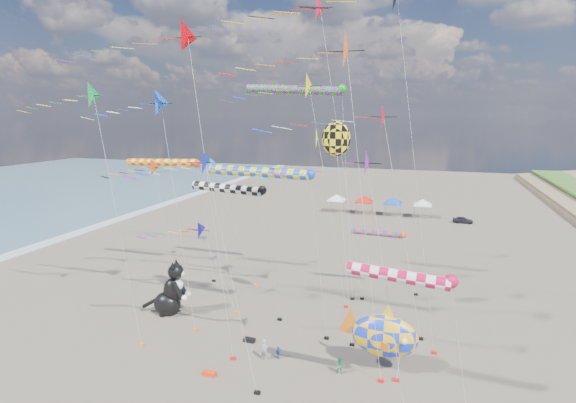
{
  "coord_description": "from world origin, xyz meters",
  "views": [
    {
      "loc": [
        10.03,
        -18.81,
        17.42
      ],
      "look_at": [
        0.14,
        12.0,
        11.17
      ],
      "focal_mm": 28.0,
      "sensor_mm": 36.0,
      "label": 1
    }
  ],
  "objects_px": {
    "fish_inflatable": "(383,336)",
    "child_green": "(340,366)",
    "parked_car": "(463,220)",
    "child_blue": "(278,352)",
    "person_adult": "(264,350)",
    "cat_inflatable": "(169,287)"
  },
  "relations": [
    {
      "from": "fish_inflatable",
      "to": "child_blue",
      "type": "xyz_separation_m",
      "value": [
        -7.38,
        -0.71,
        -2.13
      ]
    },
    {
      "from": "cat_inflatable",
      "to": "person_adult",
      "type": "bearing_deg",
      "value": -34.02
    },
    {
      "from": "child_green",
      "to": "parked_car",
      "type": "distance_m",
      "value": 50.27
    },
    {
      "from": "child_blue",
      "to": "parked_car",
      "type": "distance_m",
      "value": 50.91
    },
    {
      "from": "cat_inflatable",
      "to": "child_blue",
      "type": "distance_m",
      "value": 12.42
    },
    {
      "from": "cat_inflatable",
      "to": "person_adult",
      "type": "relative_size",
      "value": 3.24
    },
    {
      "from": "child_blue",
      "to": "parked_car",
      "type": "relative_size",
      "value": 0.31
    },
    {
      "from": "child_blue",
      "to": "cat_inflatable",
      "type": "bearing_deg",
      "value": 99.59
    },
    {
      "from": "fish_inflatable",
      "to": "person_adult",
      "type": "xyz_separation_m",
      "value": [
        -8.29,
        -1.15,
        -1.86
      ]
    },
    {
      "from": "fish_inflatable",
      "to": "parked_car",
      "type": "relative_size",
      "value": 1.94
    },
    {
      "from": "child_blue",
      "to": "child_green",
      "type": "bearing_deg",
      "value": -67.84
    },
    {
      "from": "fish_inflatable",
      "to": "child_blue",
      "type": "relative_size",
      "value": 6.2
    },
    {
      "from": "cat_inflatable",
      "to": "parked_car",
      "type": "relative_size",
      "value": 1.57
    },
    {
      "from": "child_green",
      "to": "parked_car",
      "type": "height_order",
      "value": "child_green"
    },
    {
      "from": "parked_car",
      "to": "cat_inflatable",
      "type": "bearing_deg",
      "value": 150.57
    },
    {
      "from": "child_blue",
      "to": "fish_inflatable",
      "type": "bearing_deg",
      "value": -55.37
    },
    {
      "from": "child_green",
      "to": "child_blue",
      "type": "bearing_deg",
      "value": 165.41
    },
    {
      "from": "child_green",
      "to": "child_blue",
      "type": "distance_m",
      "value": 4.72
    },
    {
      "from": "cat_inflatable",
      "to": "parked_car",
      "type": "distance_m",
      "value": 51.95
    },
    {
      "from": "fish_inflatable",
      "to": "child_green",
      "type": "xyz_separation_m",
      "value": [
        -2.7,
        -1.28,
        -2.02
      ]
    },
    {
      "from": "cat_inflatable",
      "to": "child_green",
      "type": "xyz_separation_m",
      "value": [
        16.23,
        -4.68,
        -1.89
      ]
    },
    {
      "from": "person_adult",
      "to": "parked_car",
      "type": "relative_size",
      "value": 0.49
    }
  ]
}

